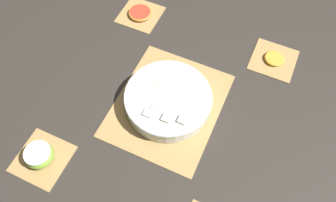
{
  "coord_description": "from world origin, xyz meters",
  "views": [
    {
      "loc": [
        -0.5,
        -0.23,
        0.97
      ],
      "look_at": [
        0.0,
        0.0,
        0.03
      ],
      "focal_mm": 35.0,
      "sensor_mm": 36.0,
      "label": 1
    }
  ],
  "objects_px": {
    "apple_half": "(39,155)",
    "grapefruit_slice": "(140,13)",
    "fruit_salad_bowl": "(168,100)",
    "orange_slice_whole": "(274,58)"
  },
  "relations": [
    {
      "from": "fruit_salad_bowl",
      "to": "apple_half",
      "type": "xyz_separation_m",
      "value": [
        -0.33,
        0.28,
        -0.01
      ]
    },
    {
      "from": "fruit_salad_bowl",
      "to": "grapefruit_slice",
      "type": "xyz_separation_m",
      "value": [
        0.34,
        0.28,
        -0.03
      ]
    },
    {
      "from": "apple_half",
      "to": "grapefruit_slice",
      "type": "bearing_deg",
      "value": -0.0
    },
    {
      "from": "apple_half",
      "to": "orange_slice_whole",
      "type": "xyz_separation_m",
      "value": [
        0.67,
        -0.55,
        -0.02
      ]
    },
    {
      "from": "orange_slice_whole",
      "to": "apple_half",
      "type": "bearing_deg",
      "value": 140.59
    },
    {
      "from": "orange_slice_whole",
      "to": "fruit_salad_bowl",
      "type": "bearing_deg",
      "value": 140.71
    },
    {
      "from": "fruit_salad_bowl",
      "to": "apple_half",
      "type": "distance_m",
      "value": 0.43
    },
    {
      "from": "fruit_salad_bowl",
      "to": "grapefruit_slice",
      "type": "bearing_deg",
      "value": 39.41
    },
    {
      "from": "fruit_salad_bowl",
      "to": "orange_slice_whole",
      "type": "distance_m",
      "value": 0.44
    },
    {
      "from": "orange_slice_whole",
      "to": "grapefruit_slice",
      "type": "height_order",
      "value": "grapefruit_slice"
    }
  ]
}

